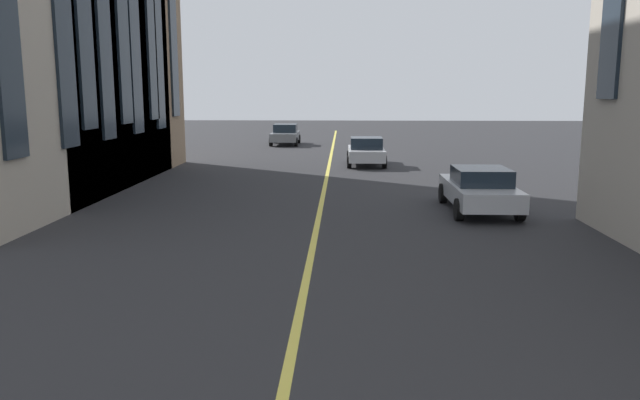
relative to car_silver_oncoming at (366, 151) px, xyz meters
name	(u,v)px	position (x,y,z in m)	size (l,w,h in m)	color
lane_centre_line	(319,216)	(-12.89, 1.84, -0.70)	(80.00, 0.16, 0.01)	#D8C64C
car_silver_oncoming	(366,151)	(0.00, 0.00, 0.00)	(3.90, 1.89, 1.40)	#B7BABF
car_grey_trailing	(285,134)	(11.84, 5.13, 0.00)	(3.90, 1.89, 1.40)	slate
car_silver_far	(480,189)	(-11.94, -3.06, 0.00)	(4.40, 1.95, 1.37)	#B7BABF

